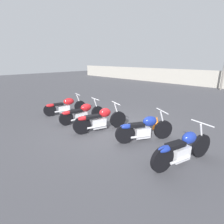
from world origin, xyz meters
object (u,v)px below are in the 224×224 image
at_px(motorcycle_slot_4, 182,149).
at_px(traffic_cone_near, 156,123).
at_px(motorcycle_slot_1, 82,113).
at_px(motorcycle_slot_3, 144,129).
at_px(motorcycle_slot_2, 100,120).
at_px(motorcycle_slot_0, 65,106).

xyz_separation_m(motorcycle_slot_4, traffic_cone_near, (-1.73, 1.65, -0.18)).
xyz_separation_m(motorcycle_slot_1, motorcycle_slot_3, (2.99, 0.35, 0.03)).
relative_size(motorcycle_slot_4, traffic_cone_near, 3.98).
bearing_deg(motorcycle_slot_1, motorcycle_slot_2, 5.25).
xyz_separation_m(motorcycle_slot_1, motorcycle_slot_2, (1.30, -0.10, 0.04)).
relative_size(motorcycle_slot_0, motorcycle_slot_2, 0.99).
distance_m(motorcycle_slot_0, motorcycle_slot_2, 2.85).
relative_size(motorcycle_slot_1, motorcycle_slot_4, 1.01).
height_order(motorcycle_slot_0, motorcycle_slot_3, motorcycle_slot_3).
height_order(motorcycle_slot_0, motorcycle_slot_1, motorcycle_slot_1).
bearing_deg(traffic_cone_near, motorcycle_slot_1, -150.31).
xyz_separation_m(motorcycle_slot_2, traffic_cone_near, (1.45, 1.66, -0.19)).
relative_size(motorcycle_slot_0, motorcycle_slot_4, 1.00).
bearing_deg(traffic_cone_near, motorcycle_slot_0, -161.05).
distance_m(motorcycle_slot_4, traffic_cone_near, 2.40).
xyz_separation_m(motorcycle_slot_1, traffic_cone_near, (2.75, 1.57, -0.15)).
bearing_deg(motorcycle_slot_0, motorcycle_slot_2, 12.09).
bearing_deg(motorcycle_slot_4, motorcycle_slot_2, -163.21).
relative_size(motorcycle_slot_2, motorcycle_slot_4, 1.01).
bearing_deg(motorcycle_slot_0, motorcycle_slot_1, 12.46).
height_order(motorcycle_slot_0, motorcycle_slot_2, motorcycle_slot_2).
xyz_separation_m(motorcycle_slot_0, motorcycle_slot_1, (1.55, -0.09, -0.00)).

